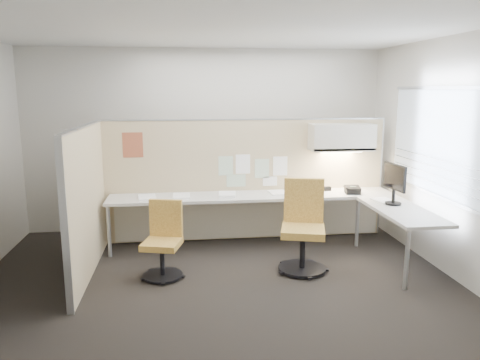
{
  "coord_description": "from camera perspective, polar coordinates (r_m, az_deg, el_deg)",
  "views": [
    {
      "loc": [
        -0.38,
        -5.05,
        2.18
      ],
      "look_at": [
        0.36,
        0.8,
        1.04
      ],
      "focal_mm": 35.0,
      "sensor_mm": 36.0,
      "label": 1
    }
  ],
  "objects": [
    {
      "name": "floor",
      "position": [
        5.52,
        -2.74,
        -12.38
      ],
      "size": [
        5.5,
        4.5,
        0.01
      ],
      "primitive_type": "cube",
      "color": "black",
      "rests_on": "ground"
    },
    {
      "name": "ceiling",
      "position": [
        5.1,
        -3.05,
        17.99
      ],
      "size": [
        5.5,
        4.5,
        0.01
      ],
      "primitive_type": "cube",
      "color": "white",
      "rests_on": "wall_back"
    },
    {
      "name": "wall_back",
      "position": [
        7.35,
        -4.22,
        4.86
      ],
      "size": [
        5.5,
        0.02,
        2.8
      ],
      "primitive_type": "cube",
      "color": "beige",
      "rests_on": "ground"
    },
    {
      "name": "wall_front",
      "position": [
        2.93,
        0.46,
        -4.5
      ],
      "size": [
        5.5,
        0.02,
        2.8
      ],
      "primitive_type": "cube",
      "color": "beige",
      "rests_on": "ground"
    },
    {
      "name": "wall_right",
      "position": [
        5.99,
        24.39,
        2.51
      ],
      "size": [
        0.02,
        4.5,
        2.8
      ],
      "primitive_type": "cube",
      "color": "beige",
      "rests_on": "ground"
    },
    {
      "name": "window_pane",
      "position": [
        5.96,
        24.3,
        3.93
      ],
      "size": [
        0.01,
        2.8,
        1.3
      ],
      "primitive_type": "cube",
      "color": "#A3B2BD",
      "rests_on": "wall_right"
    },
    {
      "name": "partition_back",
      "position": [
        6.84,
        0.74,
        -0.02
      ],
      "size": [
        4.1,
        0.06,
        1.75
      ],
      "primitive_type": "cube",
      "color": "beige",
      "rests_on": "floor"
    },
    {
      "name": "partition_left",
      "position": [
        5.81,
        -18.15,
        -2.56
      ],
      "size": [
        0.06,
        2.2,
        1.75
      ],
      "primitive_type": "cube",
      "color": "beige",
      "rests_on": "floor"
    },
    {
      "name": "desk",
      "position": [
        6.51,
        4.63,
        -3.09
      ],
      "size": [
        4.0,
        2.07,
        0.73
      ],
      "color": "beige",
      "rests_on": "floor"
    },
    {
      "name": "overhead_bin",
      "position": [
        6.86,
        12.28,
        5.13
      ],
      "size": [
        0.9,
        0.36,
        0.38
      ],
      "primitive_type": "cube",
      "color": "beige",
      "rests_on": "partition_back"
    },
    {
      "name": "task_light_strip",
      "position": [
        6.89,
        12.21,
        3.39
      ],
      "size": [
        0.6,
        0.06,
        0.02
      ],
      "primitive_type": "cube",
      "color": "#FFEABF",
      "rests_on": "overhead_bin"
    },
    {
      "name": "pinned_papers",
      "position": [
        6.79,
        1.44,
        1.25
      ],
      "size": [
        1.01,
        0.0,
        0.47
      ],
      "color": "#8CBF8C",
      "rests_on": "partition_back"
    },
    {
      "name": "poster",
      "position": [
        6.69,
        -12.95,
        4.18
      ],
      "size": [
        0.28,
        0.0,
        0.35
      ],
      "primitive_type": "cube",
      "color": "#E64E1D",
      "rests_on": "partition_back"
    },
    {
      "name": "chair_left",
      "position": [
        5.62,
        -9.32,
        -7.5
      ],
      "size": [
        0.51,
        0.52,
        0.89
      ],
      "rotation": [
        0.0,
        0.0,
        -0.26
      ],
      "color": "black",
      "rests_on": "floor"
    },
    {
      "name": "chair_right",
      "position": [
        5.78,
        7.69,
        -5.94
      ],
      "size": [
        0.63,
        0.64,
        1.09
      ],
      "rotation": [
        0.0,
        0.0,
        -0.27
      ],
      "color": "black",
      "rests_on": "floor"
    },
    {
      "name": "monitor",
      "position": [
        6.25,
        18.31,
        -0.16
      ],
      "size": [
        0.21,
        0.5,
        0.52
      ],
      "rotation": [
        0.0,
        0.0,
        1.65
      ],
      "color": "black",
      "rests_on": "desk"
    },
    {
      "name": "phone",
      "position": [
        6.8,
        13.51,
        -1.19
      ],
      "size": [
        0.23,
        0.21,
        0.12
      ],
      "rotation": [
        0.0,
        0.0,
        -0.12
      ],
      "color": "black",
      "rests_on": "desk"
    },
    {
      "name": "stapler",
      "position": [
        6.84,
        8.28,
        -1.16
      ],
      "size": [
        0.15,
        0.08,
        0.05
      ],
      "primitive_type": "cube",
      "rotation": [
        0.0,
        0.0,
        -0.34
      ],
      "color": "black",
      "rests_on": "desk"
    },
    {
      "name": "tape_dispenser",
      "position": [
        6.93,
        10.6,
        -1.04
      ],
      "size": [
        0.11,
        0.08,
        0.06
      ],
      "primitive_type": "cube",
      "rotation": [
        0.0,
        0.0,
        0.18
      ],
      "color": "black",
      "rests_on": "desk"
    },
    {
      "name": "coat_hook",
      "position": [
        5.18,
        -20.58,
        1.67
      ],
      "size": [
        0.18,
        0.49,
        1.44
      ],
      "color": "silver",
      "rests_on": "partition_left"
    },
    {
      "name": "paper_stack_0",
      "position": [
        6.45,
        -11.26,
        -2.1
      ],
      "size": [
        0.27,
        0.33,
        0.03
      ],
      "primitive_type": "cube",
      "rotation": [
        0.0,
        0.0,
        0.13
      ],
      "color": "white",
      "rests_on": "desk"
    },
    {
      "name": "paper_stack_1",
      "position": [
        6.48,
        -7.16,
        -1.93
      ],
      "size": [
        0.23,
        0.3,
        0.02
      ],
      "primitive_type": "cube",
      "rotation": [
        0.0,
        0.0,
        -0.0
      ],
      "color": "white",
      "rests_on": "desk"
    },
    {
      "name": "paper_stack_2",
      "position": [
        6.49,
        -1.56,
        -1.77
      ],
      "size": [
        0.26,
        0.32,
        0.04
      ],
      "primitive_type": "cube",
      "rotation": [
        0.0,
        0.0,
        -0.11
      ],
      "color": "white",
      "rests_on": "desk"
    },
    {
      "name": "paper_stack_3",
      "position": [
        6.66,
        4.63,
        -1.55
      ],
      "size": [
        0.25,
        0.32,
        0.02
      ],
      "primitive_type": "cube",
      "rotation": [
        0.0,
        0.0,
        0.08
      ],
      "color": "white",
      "rests_on": "desk"
    },
    {
      "name": "paper_stack_4",
      "position": [
        6.68,
        8.07,
        -1.54
      ],
      "size": [
        0.3,
        0.35,
        0.03
      ],
      "primitive_type": "cube",
      "rotation": [
        0.0,
        0.0,
        0.26
      ],
      "color": "white",
      "rests_on": "desk"
    },
    {
      "name": "paper_stack_5",
      "position": [
        6.44,
        17.13,
        -2.43
      ],
      "size": [
        0.29,
        0.34,
        0.02
      ],
      "primitive_type": "cube",
      "rotation": [
        0.0,
        0.0,
        0.21
      ],
      "color": "white",
      "rests_on": "desk"
    }
  ]
}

